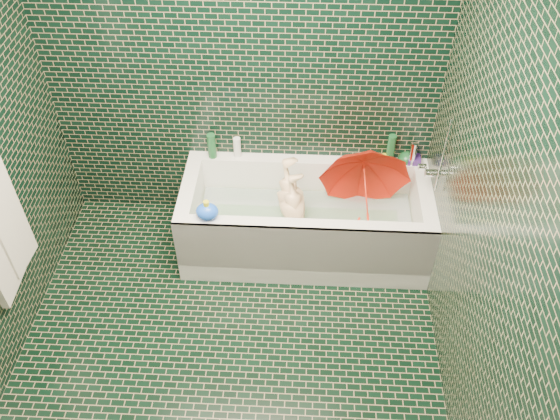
# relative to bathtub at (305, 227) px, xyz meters

# --- Properties ---
(floor) EXTENTS (2.80, 2.80, 0.00)m
(floor) POSITION_rel_bathtub_xyz_m (-0.45, -1.01, -0.21)
(floor) COLOR black
(floor) RESTS_ON ground
(wall_back) EXTENTS (2.80, 0.00, 2.80)m
(wall_back) POSITION_rel_bathtub_xyz_m (-0.45, 0.39, 1.04)
(wall_back) COLOR black
(wall_back) RESTS_ON floor
(wall_right) EXTENTS (0.00, 2.80, 2.80)m
(wall_right) POSITION_rel_bathtub_xyz_m (0.85, -1.01, 1.04)
(wall_right) COLOR black
(wall_right) RESTS_ON floor
(bathtub) EXTENTS (1.70, 0.75, 0.55)m
(bathtub) POSITION_rel_bathtub_xyz_m (0.00, 0.00, 0.00)
(bathtub) COLOR white
(bathtub) RESTS_ON floor
(bath_mat) EXTENTS (1.35, 0.47, 0.01)m
(bath_mat) POSITION_rel_bathtub_xyz_m (0.00, 0.02, -0.06)
(bath_mat) COLOR green
(bath_mat) RESTS_ON bathtub
(water) EXTENTS (1.48, 0.53, 0.00)m
(water) POSITION_rel_bathtub_xyz_m (0.00, 0.02, 0.09)
(water) COLOR silver
(water) RESTS_ON bathtub
(faucet) EXTENTS (0.18, 0.19, 0.55)m
(faucet) POSITION_rel_bathtub_xyz_m (0.81, 0.01, 0.56)
(faucet) COLOR silver
(faucet) RESTS_ON wall_right
(child) EXTENTS (0.97, 0.50, 0.28)m
(child) POSITION_rel_bathtub_xyz_m (-0.07, -0.02, 0.10)
(child) COLOR beige
(child) RESTS_ON bathtub
(umbrella) EXTENTS (0.75, 0.74, 0.82)m
(umbrella) POSITION_rel_bathtub_xyz_m (0.40, 0.05, 0.32)
(umbrella) COLOR red
(umbrella) RESTS_ON bathtub
(soap_bottle_a) EXTENTS (0.11, 0.11, 0.25)m
(soap_bottle_a) POSITION_rel_bathtub_xyz_m (0.72, 0.33, 0.34)
(soap_bottle_a) COLOR white
(soap_bottle_a) RESTS_ON bathtub
(soap_bottle_b) EXTENTS (0.09, 0.09, 0.20)m
(soap_bottle_b) POSITION_rel_bathtub_xyz_m (0.75, 0.30, 0.34)
(soap_bottle_b) COLOR #381C69
(soap_bottle_b) RESTS_ON bathtub
(soap_bottle_c) EXTENTS (0.13, 0.13, 0.17)m
(soap_bottle_c) POSITION_rel_bathtub_xyz_m (0.71, 0.31, 0.34)
(soap_bottle_c) COLOR #164D24
(soap_bottle_c) RESTS_ON bathtub
(bottle_right_tall) EXTENTS (0.06, 0.06, 0.23)m
(bottle_right_tall) POSITION_rel_bathtub_xyz_m (0.58, 0.34, 0.45)
(bottle_right_tall) COLOR #164D24
(bottle_right_tall) RESTS_ON bathtub
(bottle_right_pump) EXTENTS (0.06, 0.06, 0.18)m
(bottle_right_pump) POSITION_rel_bathtub_xyz_m (0.73, 0.33, 0.43)
(bottle_right_pump) COLOR silver
(bottle_right_pump) RESTS_ON bathtub
(bottle_left_tall) EXTENTS (0.08, 0.08, 0.19)m
(bottle_left_tall) POSITION_rel_bathtub_xyz_m (-0.68, 0.34, 0.43)
(bottle_left_tall) COLOR #164D24
(bottle_left_tall) RESTS_ON bathtub
(bottle_left_short) EXTENTS (0.07, 0.07, 0.15)m
(bottle_left_short) POSITION_rel_bathtub_xyz_m (-0.50, 0.35, 0.42)
(bottle_left_short) COLOR white
(bottle_left_short) RESTS_ON bathtub
(rubber_duck) EXTENTS (0.13, 0.10, 0.10)m
(rubber_duck) POSITION_rel_bathtub_xyz_m (0.55, 0.34, 0.38)
(rubber_duck) COLOR yellow
(rubber_duck) RESTS_ON bathtub
(bath_toy) EXTENTS (0.17, 0.16, 0.14)m
(bath_toy) POSITION_rel_bathtub_xyz_m (-0.62, -0.29, 0.40)
(bath_toy) COLOR blue
(bath_toy) RESTS_ON bathtub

